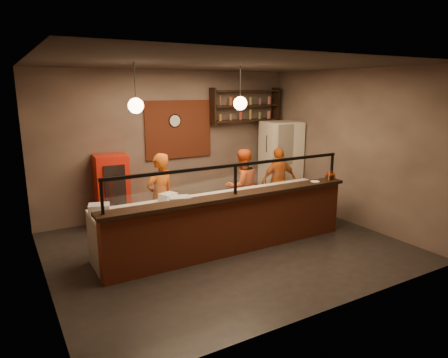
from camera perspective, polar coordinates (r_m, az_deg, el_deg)
floor at (r=7.36m, az=0.32°, el=-9.61°), size 6.00×6.00×0.00m
ceiling at (r=6.81m, az=0.36°, el=16.10°), size 6.00×6.00×0.00m
wall_back at (r=9.13m, az=-7.66°, el=5.10°), size 6.00×0.00×6.00m
wall_left at (r=6.01m, az=-25.16°, el=-0.05°), size 0.00×5.00×5.00m
wall_right at (r=8.80m, az=17.48°, el=4.34°), size 0.00×5.00×5.00m
wall_front at (r=4.97m, az=15.11°, el=-1.75°), size 6.00×0.00×6.00m
brick_patch at (r=9.14m, az=-6.48°, el=7.04°), size 1.60×0.04×1.30m
service_counter at (r=6.94m, az=1.59°, el=-6.61°), size 4.60×0.25×1.00m
counter_ledge at (r=6.79m, az=1.62°, el=-2.39°), size 4.70×0.37×0.06m
worktop_cabinet at (r=7.38m, az=-0.46°, el=-6.04°), size 4.60×0.75×0.85m
worktop at (r=7.24m, az=-0.47°, el=-2.67°), size 4.60×0.75×0.05m
sneeze_guard at (r=6.70m, az=1.64°, el=0.42°), size 4.50×0.05×0.52m
wall_shelving at (r=9.79m, az=3.10°, el=10.42°), size 1.84×0.28×0.85m
wall_clock at (r=9.08m, az=-7.07°, el=8.25°), size 0.30×0.04×0.30m
pendant_left at (r=6.38m, az=-12.49°, el=10.20°), size 0.24×0.24×0.77m
pendant_right at (r=7.19m, az=2.33°, el=10.76°), size 0.24×0.24×0.77m
cook_left at (r=7.59m, az=-9.08°, el=-2.49°), size 0.70×0.57×1.65m
cook_mid at (r=8.45m, az=2.60°, el=-1.01°), size 0.77×0.61×1.58m
cook_right at (r=9.14m, az=7.82°, el=-0.27°), size 0.91×0.44×1.51m
fridge at (r=9.93m, az=8.05°, el=2.29°), size 0.97×0.93×2.03m
red_cooler at (r=8.51m, az=-15.66°, el=-1.64°), size 0.69×0.64×1.50m
pizza_dough at (r=7.78m, az=5.86°, el=-1.40°), size 0.58×0.58×0.01m
prep_tub_a at (r=6.52m, az=-17.41°, el=-4.11°), size 0.37×0.33×0.16m
prep_tub_b at (r=7.00m, az=-7.98°, el=-2.56°), size 0.33×0.30×0.13m
prep_tub_c at (r=6.66m, az=-6.35°, el=-3.20°), size 0.38×0.34×0.16m
rolling_pin at (r=6.95m, az=-3.40°, el=-2.89°), size 0.37×0.09×0.06m
condiment_caddy at (r=8.12m, az=14.92°, el=0.26°), size 0.17×0.14×0.09m
pepper_mill at (r=8.09m, az=15.06°, el=0.57°), size 0.04×0.04×0.19m
small_plate at (r=7.85m, az=12.89°, el=-0.35°), size 0.21×0.21×0.01m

